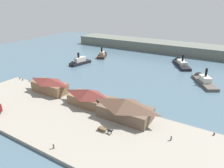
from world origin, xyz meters
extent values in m
plane|color=#476070|center=(0.00, 0.00, 0.00)|extent=(320.00, 320.00, 0.00)
cube|color=gray|center=(0.00, -22.00, 0.60)|extent=(110.00, 36.00, 1.20)
cube|color=slate|center=(0.00, -3.60, 0.50)|extent=(110.00, 0.80, 1.00)
cube|color=brown|center=(-22.91, -8.54, 3.71)|extent=(17.54, 7.76, 5.02)
pyramid|color=maroon|center=(-22.91, -8.54, 7.31)|extent=(17.89, 8.15, 2.18)
cube|color=brown|center=(1.10, -9.23, 3.26)|extent=(17.42, 8.33, 4.11)
pyramid|color=maroon|center=(1.10, -9.23, 6.76)|extent=(17.77, 8.75, 2.90)
cube|color=brown|center=(18.97, -10.66, 3.55)|extent=(19.76, 10.04, 4.70)
pyramid|color=brown|center=(18.97, -10.66, 7.45)|extent=(20.16, 10.54, 3.09)
cylinder|color=black|center=(-25.24, -32.54, 1.65)|extent=(0.90, 0.18, 0.90)
cube|color=brown|center=(16.37, -22.30, 2.05)|extent=(3.02, 1.37, 0.50)
cylinder|color=#4C3828|center=(15.47, -21.62, 1.80)|extent=(1.20, 0.10, 1.20)
cylinder|color=#4C3828|center=(15.47, -22.99, 1.80)|extent=(1.20, 0.10, 1.20)
ellipsoid|color=black|center=(19.29, -22.30, 2.30)|extent=(2.00, 0.70, 0.90)
ellipsoid|color=black|center=(20.39, -22.30, 2.85)|extent=(0.70, 0.32, 0.44)
cylinder|color=black|center=(19.89, -22.10, 1.70)|extent=(0.16, 0.16, 1.00)
cylinder|color=black|center=(19.89, -22.50, 1.70)|extent=(0.16, 0.16, 1.00)
cylinder|color=black|center=(18.69, -22.10, 1.70)|extent=(0.16, 0.16, 1.00)
cylinder|color=black|center=(18.69, -22.50, 1.70)|extent=(0.16, 0.16, 1.00)
cylinder|color=#4C3D33|center=(8.79, -37.30, 1.94)|extent=(0.43, 0.43, 1.49)
sphere|color=#CCA889|center=(8.79, -37.30, 2.82)|extent=(0.27, 0.27, 0.27)
cylinder|color=#3D4C42|center=(37.87, -15.33, 1.95)|extent=(0.44, 0.44, 1.50)
sphere|color=#CCA889|center=(37.87, -15.33, 2.84)|extent=(0.28, 0.28, 0.28)
cylinder|color=black|center=(-47.82, -5.40, 1.65)|extent=(0.44, 0.44, 0.90)
cylinder|color=black|center=(-42.99, -4.90, 1.65)|extent=(0.44, 0.44, 0.90)
cylinder|color=black|center=(49.29, -5.43, 1.65)|extent=(0.44, 0.44, 0.90)
cylinder|color=black|center=(-50.99, -4.83, 1.65)|extent=(0.44, 0.44, 0.90)
cube|color=#514C47|center=(39.20, 44.43, 0.78)|extent=(16.91, 22.51, 1.56)
cone|color=#514C47|center=(33.44, 54.08, 0.78)|extent=(6.92, 6.37, 5.65)
cube|color=silver|center=(39.20, 44.43, 2.96)|extent=(7.57, 8.95, 2.80)
cylinder|color=black|center=(39.17, 44.48, 6.58)|extent=(1.27, 1.27, 4.45)
cube|color=black|center=(-42.98, 38.84, 0.96)|extent=(8.83, 16.66, 1.92)
cone|color=black|center=(-44.57, 31.09, 0.96)|extent=(5.65, 3.83, 5.18)
cube|color=beige|center=(-42.98, 38.84, 3.50)|extent=(4.86, 8.85, 3.15)
cylinder|color=black|center=(-43.24, 37.58, 6.81)|extent=(1.46, 1.46, 3.47)
cube|color=black|center=(20.44, 71.03, 0.88)|extent=(17.27, 23.32, 1.76)
cone|color=black|center=(14.58, 81.08, 0.88)|extent=(7.09, 6.53, 5.77)
cube|color=beige|center=(20.44, 71.03, 2.85)|extent=(8.89, 11.14, 2.18)
cylinder|color=black|center=(20.82, 70.38, 6.13)|extent=(1.32, 1.32, 4.39)
cylinder|color=brown|center=(23.96, 65.00, 4.72)|extent=(0.24, 0.24, 5.92)
cube|color=black|center=(-40.55, 63.44, 0.97)|extent=(11.11, 15.92, 1.93)
cone|color=black|center=(-43.41, 70.27, 0.97)|extent=(5.88, 4.49, 5.26)
cube|color=#B2A893|center=(-40.55, 63.44, 3.18)|extent=(5.30, 6.64, 2.49)
cylinder|color=black|center=(-40.13, 62.43, 6.44)|extent=(1.34, 1.34, 4.03)
cylinder|color=brown|center=(-38.83, 59.34, 4.82)|extent=(0.24, 0.24, 5.77)
cube|color=#60665B|center=(0.00, 110.00, 4.00)|extent=(180.00, 24.00, 8.00)
camera|label=1|loc=(49.35, -70.91, 42.38)|focal=32.91mm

